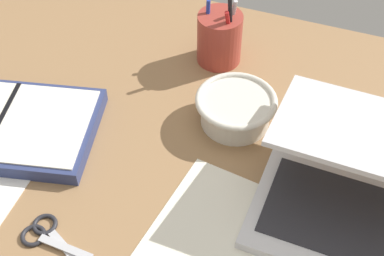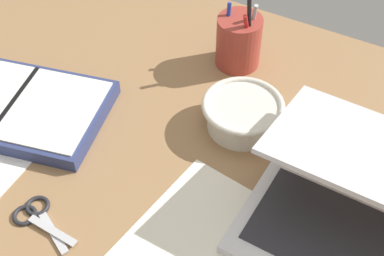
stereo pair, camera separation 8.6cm
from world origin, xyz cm
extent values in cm
cube|color=#936D47|center=(0.00, 0.00, 1.00)|extent=(140.00, 100.00, 2.00)
cube|color=silver|center=(29.08, 0.46, 2.90)|extent=(33.47, 21.75, 1.80)
cube|color=#232328|center=(29.08, 0.46, 3.92)|extent=(29.37, 15.80, 0.24)
cylinder|color=silver|center=(4.43, 15.05, 4.61)|extent=(12.36, 12.36, 5.23)
torus|color=silver|center=(4.43, 15.05, 7.23)|extent=(14.54, 14.54, 1.16)
cylinder|color=#9E382D|center=(-4.03, 30.75, 7.24)|extent=(8.84, 8.84, 10.48)
cylinder|color=black|center=(-1.72, 29.99, 10.92)|extent=(1.32, 2.37, 15.86)
cylinder|color=#233899|center=(-6.37, 30.11, 9.05)|extent=(1.44, 3.15, 12.05)
cylinder|color=#B21E1E|center=(-1.72, 29.98, 9.20)|extent=(1.75, 3.63, 12.27)
cylinder|color=#B7B7BC|center=(-2.46, 32.60, 9.45)|extent=(2.73, 2.43, 12.88)
cube|color=navy|center=(-33.27, -1.80, 3.35)|extent=(36.59, 27.54, 2.71)
cube|color=silver|center=(-25.60, 0.02, 4.86)|extent=(19.01, 21.56, 0.30)
cube|color=black|center=(-33.27, -1.80, 5.01)|extent=(5.06, 18.25, 0.30)
cube|color=#B7B7BC|center=(-10.95, -19.02, 2.60)|extent=(8.89, 1.56, 0.30)
cube|color=#B7B7BC|center=(-10.95, -19.02, 2.30)|extent=(8.46, 5.00, 0.30)
torus|color=#232328|center=(-16.65, -18.79, 2.30)|extent=(3.90, 3.90, 0.70)
torus|color=#232328|center=(-16.06, -16.49, 2.30)|extent=(3.90, 3.90, 0.70)
cube|color=silver|center=(9.59, -10.68, 2.08)|extent=(23.96, 29.77, 0.16)
camera|label=1|loc=(20.95, -50.62, 72.08)|focal=50.00mm
camera|label=2|loc=(28.78, -46.99, 72.08)|focal=50.00mm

